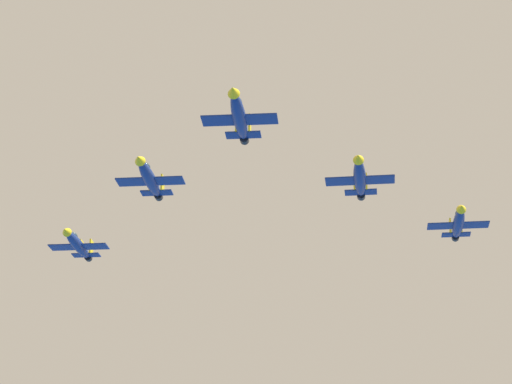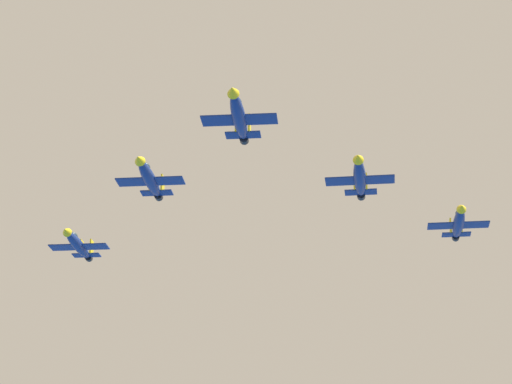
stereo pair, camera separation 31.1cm
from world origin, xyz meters
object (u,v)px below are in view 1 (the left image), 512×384
(jet_lead, at_px, (239,116))
(jet_left_wingman, at_px, (360,178))
(jet_right_wingman, at_px, (149,178))
(jet_right_outer, at_px, (78,245))
(jet_left_outer, at_px, (458,223))

(jet_lead, height_order, jet_left_wingman, jet_lead)
(jet_lead, distance_m, jet_left_wingman, 25.61)
(jet_left_wingman, bearing_deg, jet_right_wingman, -88.86)
(jet_right_wingman, distance_m, jet_right_outer, 25.87)
(jet_right_wingman, bearing_deg, jet_left_wingman, 89.50)
(jet_right_outer, bearing_deg, jet_right_wingman, 39.77)
(jet_right_wingman, xyz_separation_m, jet_right_outer, (20.62, -15.02, -4.32))
(jet_lead, relative_size, jet_left_wingman, 0.99)
(jet_left_outer, relative_size, jet_right_outer, 1.01)
(jet_left_outer, bearing_deg, jet_right_wingman, -67.66)
(jet_lead, xyz_separation_m, jet_right_wingman, (20.62, -15.02, -1.13))
(jet_lead, xyz_separation_m, jet_right_outer, (41.23, -30.04, -5.45))
(jet_left_wingman, distance_m, jet_left_outer, 25.55)
(jet_lead, distance_m, jet_left_outer, 51.15)
(jet_right_outer, bearing_deg, jet_lead, 39.77)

